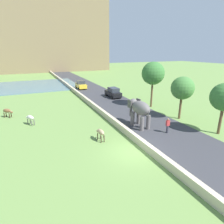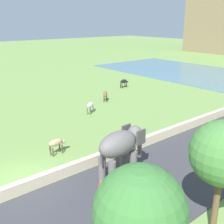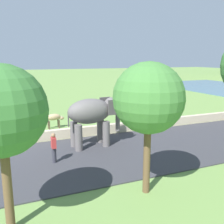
{
  "view_description": "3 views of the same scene",
  "coord_description": "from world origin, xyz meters",
  "views": [
    {
      "loc": [
        -7.35,
        -12.1,
        8.12
      ],
      "look_at": [
        0.52,
        5.46,
        1.86
      ],
      "focal_mm": 30.38,
      "sensor_mm": 36.0,
      "label": 1
    },
    {
      "loc": [
        14.47,
        -5.15,
        9.01
      ],
      "look_at": [
        -1.99,
        8.36,
        1.94
      ],
      "focal_mm": 44.84,
      "sensor_mm": 36.0,
      "label": 2
    },
    {
      "loc": [
        17.75,
        -0.15,
        5.33
      ],
      "look_at": [
        2.36,
        6.25,
        1.83
      ],
      "focal_mm": 41.23,
      "sensor_mm": 36.0,
      "label": 3
    }
  ],
  "objects": [
    {
      "name": "cow_black",
      "position": [
        -13.79,
        20.17,
        0.84
      ],
      "size": [
        0.47,
        1.39,
        1.15
      ],
      "color": "black",
      "rests_on": "ground"
    },
    {
      "name": "elephant",
      "position": [
        3.41,
        4.6,
        2.04
      ],
      "size": [
        1.59,
        3.51,
        2.99
      ],
      "color": "#605B5B",
      "rests_on": "ground"
    },
    {
      "name": "cow_brown",
      "position": [
        -10.1,
        14.02,
        0.84
      ],
      "size": [
        1.29,
        1.13,
        1.15
      ],
      "color": "brown",
      "rests_on": "ground"
    },
    {
      "name": "lake",
      "position": [
        -14.0,
        36.95,
        0.04
      ],
      "size": [
        36.0,
        18.0,
        0.08
      ],
      "primitive_type": "cube",
      "color": "slate",
      "rests_on": "ground"
    },
    {
      "name": "person_beside_elephant",
      "position": [
        5.12,
        1.89,
        0.87
      ],
      "size": [
        0.36,
        0.22,
        1.63
      ],
      "color": "#33333D",
      "rests_on": "ground"
    },
    {
      "name": "cow_white",
      "position": [
        -7.56,
        10.12,
        0.84
      ],
      "size": [
        1.01,
        1.36,
        1.15
      ],
      "color": "silver",
      "rests_on": "ground"
    },
    {
      "name": "tree_far",
      "position": [
        9.43,
        4.8,
        3.83
      ],
      "size": [
        2.74,
        2.74,
        5.23
      ],
      "color": "brown",
      "rests_on": "ground"
    },
    {
      "name": "barrier_wall",
      "position": [
        1.2,
        18.0,
        0.35
      ],
      "size": [
        0.4,
        110.0,
        0.69
      ],
      "primitive_type": "cube",
      "color": "beige",
      "rests_on": "ground"
    },
    {
      "name": "cow_tan",
      "position": [
        -1.7,
        3.13,
        0.84
      ],
      "size": [
        0.55,
        1.41,
        1.15
      ],
      "color": "tan",
      "rests_on": "ground"
    },
    {
      "name": "tree_near",
      "position": [
        9.85,
        -0.33,
        3.82
      ],
      "size": [
        2.73,
        2.73,
        5.22
      ],
      "color": "brown",
      "rests_on": "ground"
    },
    {
      "name": "ground_plane",
      "position": [
        0.0,
        0.0,
        0.0
      ],
      "size": [
        220.0,
        220.0,
        0.0
      ],
      "primitive_type": "plane",
      "color": "#6B8E47"
    }
  ]
}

